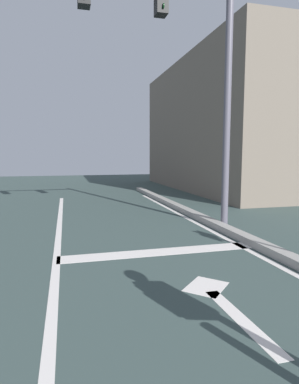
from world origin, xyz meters
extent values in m
cube|color=silver|center=(-0.26, 6.00, 0.00)|extent=(0.12, 20.00, 0.01)
cube|color=silver|center=(1.45, 8.41, 0.00)|extent=(3.42, 0.40, 0.01)
cube|color=silver|center=(1.62, 6.00, 0.00)|extent=(0.16, 1.40, 0.01)
cube|color=silver|center=(1.62, 6.85, 0.00)|extent=(0.71, 0.71, 0.01)
cylinder|color=#54515E|center=(3.47, 9.91, 2.72)|extent=(0.16, 0.16, 5.44)
cylinder|color=black|center=(1.91, 9.76, 4.65)|extent=(0.02, 0.10, 0.10)
cube|color=#6D6357|center=(9.37, 17.64, 3.03)|extent=(8.43, 11.18, 6.06)
camera|label=1|loc=(-0.08, 3.23, 1.68)|focal=30.00mm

